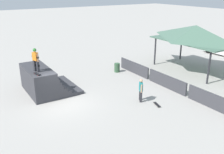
# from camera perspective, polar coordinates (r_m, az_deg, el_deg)

# --- Properties ---
(ground_plane) EXTENTS (160.00, 160.00, 0.00)m
(ground_plane) POSITION_cam_1_polar(r_m,az_deg,el_deg) (17.83, -11.06, -5.98)
(ground_plane) COLOR #ADA8A0
(quarter_pipe_ramp) EXTENTS (4.13, 3.63, 1.98)m
(quarter_pipe_ramp) POSITION_cam_1_polar(r_m,az_deg,el_deg) (19.84, -15.46, -0.95)
(quarter_pipe_ramp) COLOR #38383D
(quarter_pipe_ramp) RESTS_ON ground
(skater_on_deck) EXTENTS (0.73, 0.40, 1.69)m
(skater_on_deck) POSITION_cam_1_polar(r_m,az_deg,el_deg) (18.36, -17.09, 4.12)
(skater_on_deck) COLOR #2D2D33
(skater_on_deck) RESTS_ON quarter_pipe_ramp
(skateboard_on_deck) EXTENTS (0.78, 0.35, 0.09)m
(skateboard_on_deck) POSITION_cam_1_polar(r_m,az_deg,el_deg) (17.93, -16.73, 0.71)
(skateboard_on_deck) COLOR red
(skateboard_on_deck) RESTS_ON quarter_pipe_ramp
(bystander_walking) EXTENTS (0.62, 0.43, 1.66)m
(bystander_walking) POSITION_cam_1_polar(r_m,az_deg,el_deg) (17.63, 6.61, -2.75)
(bystander_walking) COLOR #2D2D33
(bystander_walking) RESTS_ON ground
(skateboard_on_ground) EXTENTS (0.83, 0.42, 0.09)m
(skateboard_on_ground) POSITION_cam_1_polar(r_m,az_deg,el_deg) (17.51, 10.27, -6.22)
(skateboard_on_ground) COLOR silver
(skateboard_on_ground) RESTS_ON ground
(barrier_fence) EXTENTS (12.73, 0.12, 1.05)m
(barrier_fence) POSITION_cam_1_polar(r_m,az_deg,el_deg) (20.44, 12.41, -1.04)
(barrier_fence) COLOR #3D3D42
(barrier_fence) RESTS_ON ground
(pavilion_shelter) EXTENTS (7.74, 4.49, 4.33)m
(pavilion_shelter) POSITION_cam_1_polar(r_m,az_deg,el_deg) (24.93, 18.55, 9.42)
(pavilion_shelter) COLOR #2D2D33
(pavilion_shelter) RESTS_ON ground
(trash_bin) EXTENTS (0.52, 0.52, 0.85)m
(trash_bin) POSITION_cam_1_polar(r_m,az_deg,el_deg) (23.76, 1.16, 2.16)
(trash_bin) COLOR #385B3D
(trash_bin) RESTS_ON ground
(parked_car_white) EXTENTS (4.32, 1.81, 1.27)m
(parked_car_white) POSITION_cam_1_polar(r_m,az_deg,el_deg) (32.74, 23.85, 5.76)
(parked_car_white) COLOR silver
(parked_car_white) RESTS_ON ground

